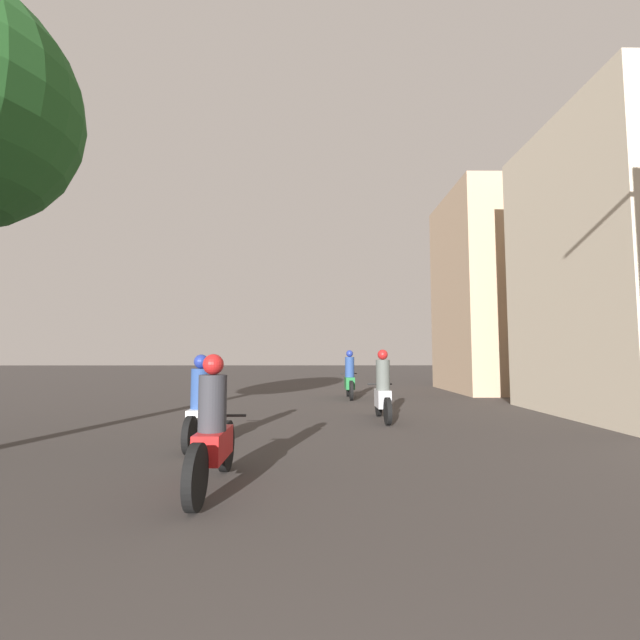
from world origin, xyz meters
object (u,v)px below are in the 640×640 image
motorcycle_green (350,379)px  building_right_far (517,292)px  motorcycle_red (213,434)px  motorcycle_white (201,409)px  motorcycle_silver (383,392)px

motorcycle_green → building_right_far: size_ratio=0.25×
motorcycle_red → building_right_far: bearing=58.9°
motorcycle_red → motorcycle_white: (-0.75, 2.31, -0.00)m
motorcycle_green → building_right_far: (7.34, 2.81, 3.50)m
motorcycle_white → building_right_far: building_right_far is taller
motorcycle_red → motorcycle_white: bearing=114.1°
motorcycle_red → building_right_far: 16.48m
motorcycle_white → building_right_far: size_ratio=0.23×
motorcycle_white → motorcycle_green: 8.32m
motorcycle_white → building_right_far: (10.48, 10.51, 3.55)m
motorcycle_red → motorcycle_silver: 5.73m
motorcycle_green → building_right_far: bearing=11.2°
motorcycle_red → motorcycle_green: (2.39, 10.01, 0.04)m
building_right_far → motorcycle_green: bearing=-159.0°
motorcycle_white → motorcycle_silver: motorcycle_silver is taller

